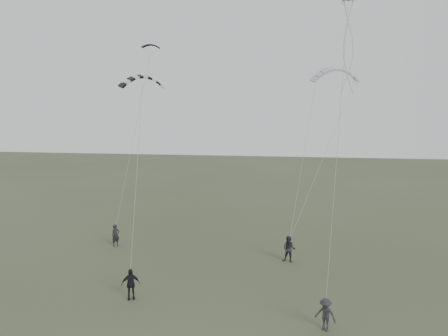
# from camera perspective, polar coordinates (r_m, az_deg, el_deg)

# --- Properties ---
(ground) EXTENTS (140.00, 140.00, 0.00)m
(ground) POSITION_cam_1_polar(r_m,az_deg,el_deg) (26.82, -3.41, -15.97)
(ground) COLOR #38432B
(ground) RESTS_ON ground
(flyer_left) EXTENTS (0.73, 0.74, 1.71)m
(flyer_left) POSITION_cam_1_polar(r_m,az_deg,el_deg) (35.64, -13.97, -8.53)
(flyer_left) COLOR black
(flyer_left) RESTS_ON ground
(flyer_right) EXTENTS (1.02, 0.87, 1.85)m
(flyer_right) POSITION_cam_1_polar(r_m,az_deg,el_deg) (31.55, 8.49, -10.46)
(flyer_right) COLOR #232328
(flyer_right) RESTS_ON ground
(flyer_center) EXTENTS (1.13, 0.83, 1.78)m
(flyer_center) POSITION_cam_1_polar(r_m,az_deg,el_deg) (26.24, -12.11, -14.59)
(flyer_center) COLOR black
(flyer_center) RESTS_ON ground
(flyer_far) EXTENTS (1.22, 1.00, 1.64)m
(flyer_far) POSITION_cam_1_polar(r_m,az_deg,el_deg) (23.08, 13.11, -18.14)
(flyer_far) COLOR #25252A
(flyer_far) RESTS_ON ground
(kite_dark_small) EXTENTS (1.57, 1.25, 0.60)m
(kite_dark_small) POSITION_cam_1_polar(r_m,az_deg,el_deg) (37.70, -9.52, 15.58)
(kite_dark_small) COLOR black
(kite_dark_small) RESTS_ON flyer_left
(kite_pale_large) EXTENTS (4.21, 2.10, 1.85)m
(kite_pale_large) POSITION_cam_1_polar(r_m,az_deg,el_deg) (38.47, 14.38, 12.45)
(kite_pale_large) COLOR #B3B5B8
(kite_pale_large) RESTS_ON flyer_right
(kite_striped) EXTENTS (3.17, 2.66, 1.37)m
(kite_striped) POSITION_cam_1_polar(r_m,az_deg,el_deg) (31.53, -10.64, 11.66)
(kite_striped) COLOR black
(kite_striped) RESTS_ON flyer_center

